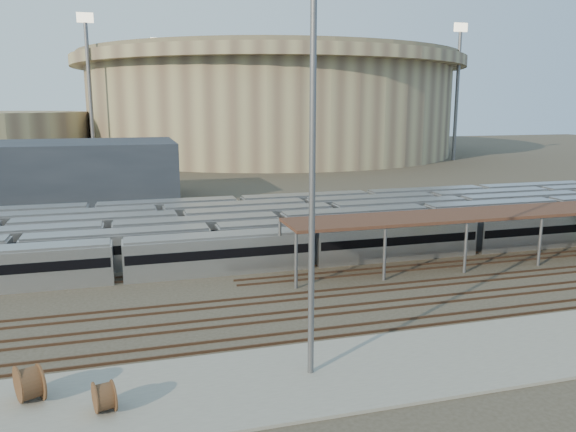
# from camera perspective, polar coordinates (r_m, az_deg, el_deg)

# --- Properties ---
(ground) EXTENTS (420.00, 420.00, 0.00)m
(ground) POSITION_cam_1_polar(r_m,az_deg,el_deg) (52.09, 9.75, -6.90)
(ground) COLOR #383026
(ground) RESTS_ON ground
(apron) EXTENTS (50.00, 9.00, 0.20)m
(apron) POSITION_cam_1_polar(r_m,az_deg,el_deg) (37.53, 12.86, -14.28)
(apron) COLOR gray
(apron) RESTS_ON ground
(subway_trains) EXTENTS (124.73, 23.90, 3.60)m
(subway_trains) POSITION_cam_1_polar(r_m,az_deg,el_deg) (67.67, 1.81, -0.92)
(subway_trains) COLOR silver
(subway_trains) RESTS_ON ground
(inspection_shed) EXTENTS (60.30, 6.00, 5.30)m
(inspection_shed) POSITION_cam_1_polar(r_m,az_deg,el_deg) (66.30, 25.74, 0.50)
(inspection_shed) COLOR #5D5D63
(inspection_shed) RESTS_ON ground
(empty_tracks) EXTENTS (170.00, 9.62, 0.18)m
(empty_tracks) POSITION_cam_1_polar(r_m,az_deg,el_deg) (47.87, 12.36, -8.54)
(empty_tracks) COLOR #4C3323
(empty_tracks) RESTS_ON ground
(stadium) EXTENTS (124.00, 124.00, 32.50)m
(stadium) POSITION_cam_1_polar(r_m,az_deg,el_deg) (190.30, -1.81, 11.41)
(stadium) COLOR #978D66
(stadium) RESTS_ON ground
(service_building) EXTENTS (42.00, 20.00, 10.00)m
(service_building) POSITION_cam_1_polar(r_m,az_deg,el_deg) (100.91, -23.46, 4.04)
(service_building) COLOR #1E232D
(service_building) RESTS_ON ground
(floodlight_0) EXTENTS (4.00, 1.00, 38.40)m
(floodlight_0) POSITION_cam_1_polar(r_m,az_deg,el_deg) (154.71, -19.51, 12.35)
(floodlight_0) COLOR #5D5D63
(floodlight_0) RESTS_ON ground
(floodlight_2) EXTENTS (4.00, 1.00, 38.40)m
(floodlight_2) POSITION_cam_1_polar(r_m,az_deg,el_deg) (171.25, 16.82, 12.35)
(floodlight_2) COLOR #5D5D63
(floodlight_2) RESTS_ON ground
(floodlight_3) EXTENTS (4.00, 1.00, 38.40)m
(floodlight_3) POSITION_cam_1_polar(r_m,az_deg,el_deg) (204.83, -13.01, 12.29)
(floodlight_3) COLOR #5D5D63
(floodlight_3) RESTS_ON ground
(cable_reel_west) EXTENTS (1.30, 1.85, 1.67)m
(cable_reel_west) POSITION_cam_1_polar(r_m,az_deg,el_deg) (32.43, -18.17, -17.04)
(cable_reel_west) COLOR brown
(cable_reel_west) RESTS_ON apron
(cable_reel_east) EXTENTS (1.84, 2.33, 2.05)m
(cable_reel_east) POSITION_cam_1_polar(r_m,az_deg,el_deg) (34.80, -24.78, -15.16)
(cable_reel_east) COLOR brown
(cable_reel_east) RESTS_ON apron
(yard_light_pole) EXTENTS (0.82, 0.36, 22.69)m
(yard_light_pole) POSITION_cam_1_polar(r_m,az_deg,el_deg) (31.77, 2.47, 3.15)
(yard_light_pole) COLOR #5D5D63
(yard_light_pole) RESTS_ON apron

